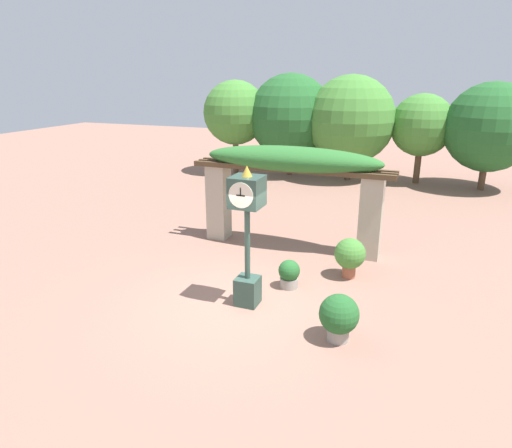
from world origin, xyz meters
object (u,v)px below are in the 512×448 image
Objects in this scene: potted_plant_far_left at (339,316)px; potted_plant_near_right at (350,255)px; pedestal_clock at (247,228)px; potted_plant_near_left at (289,273)px.

potted_plant_near_right is at bearing 96.14° from potted_plant_far_left.
pedestal_clock is at bearing -129.89° from potted_plant_near_right.
pedestal_clock is 3.02m from potted_plant_near_right.
potted_plant_near_right is 1.08× the size of potted_plant_far_left.
pedestal_clock is 1.86m from potted_plant_near_left.
potted_plant_far_left is (2.10, -0.71, -1.22)m from pedestal_clock.
pedestal_clock is 4.50× the size of potted_plant_near_left.
potted_plant_far_left is (0.31, -2.86, -0.08)m from potted_plant_near_right.
potted_plant_near_left is 0.73× the size of potted_plant_far_left.
potted_plant_near_left is (0.59, 1.09, -1.38)m from pedestal_clock.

